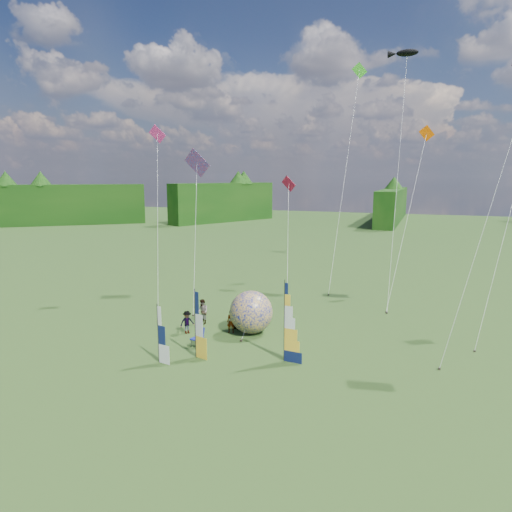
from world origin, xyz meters
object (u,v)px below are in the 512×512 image
(bol_inflatable, at_px, (251,312))
(camp_chair, at_px, (197,337))
(feather_banner_main, at_px, (284,322))
(side_banner_left, at_px, (195,325))
(side_banner_far, at_px, (158,334))
(spectator_d, at_px, (237,317))
(spectator_b, at_px, (203,312))
(spectator_c, at_px, (187,322))
(spectator_a, at_px, (231,322))
(kite_whale, at_px, (399,160))

(bol_inflatable, distance_m, camp_chair, 4.10)
(feather_banner_main, relative_size, side_banner_left, 1.16)
(side_banner_far, distance_m, spectator_d, 6.80)
(feather_banner_main, height_order, camp_chair, feather_banner_main)
(side_banner_left, distance_m, spectator_b, 5.96)
(feather_banner_main, bearing_deg, side_banner_left, -159.80)
(bol_inflatable, relative_size, spectator_b, 1.62)
(side_banner_left, bearing_deg, spectator_c, 141.79)
(spectator_a, relative_size, spectator_c, 1.00)
(side_banner_left, bearing_deg, kite_whale, 79.86)
(feather_banner_main, distance_m, kite_whale, 20.24)
(bol_inflatable, height_order, kite_whale, kite_whale)
(side_banner_far, height_order, spectator_a, side_banner_far)
(feather_banner_main, bearing_deg, kite_whale, 82.01)
(spectator_a, bearing_deg, bol_inflatable, 1.14)
(bol_inflatable, bearing_deg, spectator_d, 165.71)
(side_banner_left, relative_size, spectator_a, 2.53)
(side_banner_left, height_order, bol_inflatable, side_banner_left)
(side_banner_far, distance_m, bol_inflatable, 6.88)
(spectator_c, xyz_separation_m, kite_whale, (11.45, 15.53, 10.54))
(camp_chair, height_order, kite_whale, kite_whale)
(side_banner_far, xyz_separation_m, kite_whale, (10.57, 20.19, 9.70))
(spectator_b, bearing_deg, side_banner_far, -47.59)
(spectator_a, xyz_separation_m, spectator_b, (-2.57, 0.97, 0.11))
(spectator_b, xyz_separation_m, spectator_d, (2.64, -0.24, -0.00))
(side_banner_left, distance_m, camp_chair, 2.04)
(bol_inflatable, relative_size, spectator_c, 1.86)
(feather_banner_main, height_order, spectator_c, feather_banner_main)
(spectator_d, bearing_deg, bol_inflatable, -178.29)
(camp_chair, bearing_deg, spectator_b, 123.92)
(spectator_a, bearing_deg, spectator_b, 140.43)
(bol_inflatable, relative_size, spectator_a, 1.85)
(spectator_a, bearing_deg, side_banner_left, -111.50)
(side_banner_far, xyz_separation_m, spectator_b, (-0.85, 6.75, -0.73))
(side_banner_far, height_order, kite_whale, kite_whale)
(spectator_b, xyz_separation_m, spectator_c, (-0.03, -2.09, -0.11))
(spectator_d, bearing_deg, feather_banner_main, 155.06)
(side_banner_far, bearing_deg, side_banner_left, 52.08)
(spectator_a, bearing_deg, side_banner_far, -125.45)
(spectator_b, bearing_deg, side_banner_left, -30.94)
(feather_banner_main, distance_m, spectator_a, 5.74)
(feather_banner_main, xyz_separation_m, side_banner_left, (-4.77, -1.23, -0.31))
(spectator_d, bearing_deg, kite_whale, -106.72)
(spectator_a, height_order, spectator_b, spectator_b)
(spectator_c, xyz_separation_m, camp_chair, (1.72, -1.87, -0.17))
(side_banner_left, bearing_deg, spectator_d, 102.55)
(spectator_b, bearing_deg, spectator_d, 30.07)
(camp_chair, bearing_deg, spectator_c, 143.39)
(bol_inflatable, bearing_deg, spectator_b, 172.06)
(side_banner_far, distance_m, camp_chair, 3.09)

